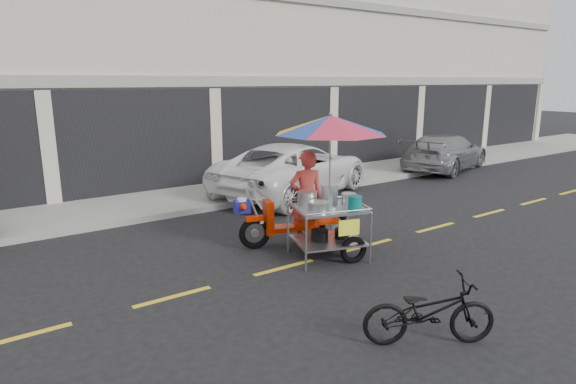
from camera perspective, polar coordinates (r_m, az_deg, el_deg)
ground at (r=9.54m, az=9.55°, el=-6.24°), size 90.00×90.00×0.00m
sidewalk at (r=13.81m, az=-6.56°, el=0.25°), size 45.00×3.00×0.15m
shophouse_block at (r=19.32m, az=-6.76°, el=16.32°), size 36.00×8.11×10.40m
centerline at (r=9.53m, az=9.55°, el=-6.22°), size 42.00×0.10×0.01m
white_pickup at (r=13.39m, az=0.72°, el=2.76°), size 5.71×4.02×1.45m
silver_pickup at (r=18.00m, az=18.13°, el=4.54°), size 4.78×2.99×1.29m
near_bicycle at (r=6.19m, az=16.38°, el=-13.42°), size 1.66×1.32×0.84m
food_vendor_rig at (r=8.69m, az=3.81°, el=3.22°), size 2.57×2.57×2.61m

